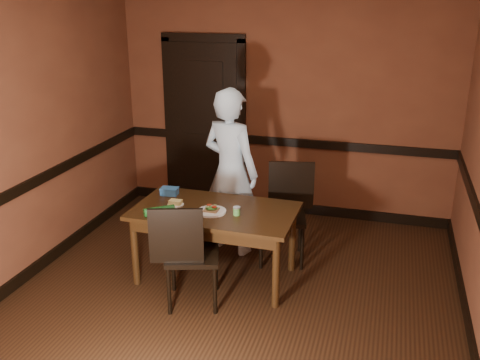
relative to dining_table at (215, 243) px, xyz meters
The scene contains 19 objects.
floor 0.63m from the dining_table, 58.58° to the right, with size 4.00×4.50×0.01m, color black.
wall_back 2.08m from the dining_table, 81.54° to the left, with size 4.00×0.02×2.70m, color brown.
wall_front 2.88m from the dining_table, 84.29° to the right, with size 4.00×0.02×2.70m, color brown.
wall_left 2.05m from the dining_table, 165.71° to the right, with size 0.02×4.50×2.70m, color brown.
dado_back 1.89m from the dining_table, 81.47° to the left, with size 4.00×0.03×0.10m, color black.
dado_left 1.85m from the dining_table, 165.59° to the right, with size 0.03×4.50×0.10m, color black.
baseboard_back 1.84m from the dining_table, 81.47° to the left, with size 4.00×0.03×0.12m, color black.
baseboard_left 1.80m from the dining_table, 165.59° to the right, with size 0.03×4.50×0.12m, color black.
baseboard_right 2.32m from the dining_table, 11.07° to the right, with size 0.03×4.50×0.12m, color black.
door 2.06m from the dining_table, 112.37° to the left, with size 1.05×0.07×2.20m.
dining_table is the anchor object (origin of this frame).
chair_far 0.76m from the dining_table, 44.68° to the left, with size 0.46×0.46×1.00m, color black, non-canonical shape.
chair_near 0.49m from the dining_table, 95.86° to the right, with size 0.45×0.45×0.96m, color black, non-canonical shape.
person 0.81m from the dining_table, 93.30° to the left, with size 0.63×0.42×1.74m, color silver.
sandwich_plate 0.38m from the dining_table, 93.02° to the right, with size 0.27×0.27×0.07m.
sauce_jar 0.46m from the dining_table, 18.16° to the right, with size 0.07×0.07×0.08m.
cheese_saucer 0.54m from the dining_table, behind, with size 0.16×0.16×0.05m.
food_tub 0.71m from the dining_table, 157.53° to the left, with size 0.18×0.13×0.07m.
wrapped_veg 0.65m from the dining_table, 148.99° to the right, with size 0.08×0.08×0.28m, color #16551B.
Camera 1 is at (1.23, -3.90, 2.61)m, focal length 40.00 mm.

